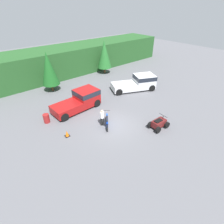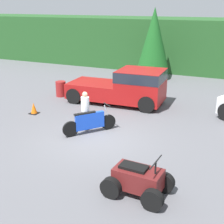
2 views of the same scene
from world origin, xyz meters
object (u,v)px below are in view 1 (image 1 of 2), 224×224
Objects in this scene: rider_person at (102,117)px; steel_barrel at (46,118)px; dirt_bike at (107,121)px; pickup_truck_second at (138,82)px; pickup_truck_red at (80,100)px; traffic_cone at (67,134)px; quad_atv at (159,124)px.

steel_barrel is at bearing 88.43° from rider_person.
dirt_bike reaches higher than steel_barrel.
pickup_truck_second reaches higher than dirt_bike.
pickup_truck_red is at bearing 3.14° from steel_barrel.
pickup_truck_red is 5.97× the size of steel_barrel.
pickup_truck_second is at bearing 12.39° from traffic_cone.
pickup_truck_red is 2.79× the size of quad_atv.
dirt_bike is at bearing 137.97° from quad_atv.
dirt_bike is 5.85m from steel_barrel.
steel_barrel is (-7.49, 7.51, -0.01)m from quad_atv.
traffic_cone is (-3.66, 0.99, -0.22)m from dirt_bike.
rider_person is at bearing -133.79° from pickup_truck_second.
steel_barrel is (-12.22, 0.55, -0.56)m from pickup_truck_second.
quad_atv is at bearing -99.43° from pickup_truck_second.
traffic_cone is (-7.01, 4.37, -0.20)m from quad_atv.
dirt_bike is at bearing -90.95° from pickup_truck_red.
pickup_truck_red is 4.08m from rider_person.
quad_atv is 1.12× the size of rider_person.
quad_atv is at bearing -97.46° from dirt_bike.
pickup_truck_red is at bearing 117.59° from quad_atv.
pickup_truck_second is at bearing 58.98° from quad_atv.
quad_atv reaches higher than dirt_bike.
steel_barrel is (-4.14, 4.13, -0.04)m from dirt_bike.
steel_barrel reaches higher than traffic_cone.
traffic_cone is at bearing -139.25° from pickup_truck_red.
dirt_bike is 3.52× the size of traffic_cone.
pickup_truck_red is 8.27m from pickup_truck_second.
steel_barrel is at bearing -179.79° from pickup_truck_red.
quad_atv is (3.49, -7.72, -0.55)m from pickup_truck_red.
quad_atv reaches higher than steel_barrel.
pickup_truck_second is (8.23, -0.77, 0.00)m from pickup_truck_red.
pickup_truck_red is 9.55× the size of traffic_cone.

